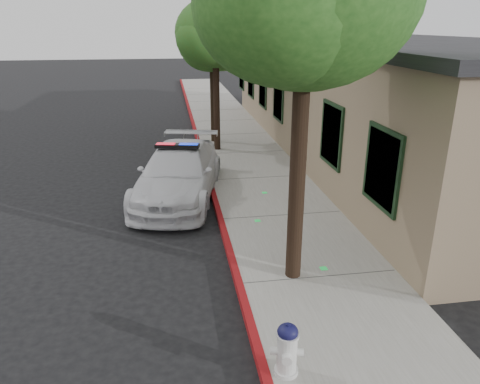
% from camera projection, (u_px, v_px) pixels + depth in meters
% --- Properties ---
extents(ground, '(120.00, 120.00, 0.00)m').
position_uv_depth(ground, '(236.00, 291.00, 8.44)').
color(ground, black).
rests_on(ground, ground).
extents(sidewalk, '(3.20, 60.00, 0.15)m').
position_uv_depth(sidewalk, '(281.00, 218.00, 11.42)').
color(sidewalk, gray).
rests_on(sidewalk, ground).
extents(red_curb, '(0.14, 60.00, 0.16)m').
position_uv_depth(red_curb, '(221.00, 221.00, 11.19)').
color(red_curb, maroon).
rests_on(red_curb, ground).
extents(clapboard_building, '(7.30, 20.89, 4.24)m').
position_uv_depth(clapboard_building, '(375.00, 96.00, 16.98)').
color(clapboard_building, '#836C55').
rests_on(clapboard_building, ground).
extents(police_car, '(3.09, 5.39, 1.59)m').
position_uv_depth(police_car, '(179.00, 173.00, 12.72)').
color(police_car, silver).
rests_on(police_car, ground).
extents(fire_hydrant, '(0.47, 0.41, 0.81)m').
position_uv_depth(fire_hydrant, '(287.00, 349.00, 6.12)').
color(fire_hydrant, silver).
rests_on(fire_hydrant, sidewalk).
extents(street_tree_near, '(3.68, 3.59, 6.57)m').
position_uv_depth(street_tree_near, '(307.00, 1.00, 6.96)').
color(street_tree_near, black).
rests_on(street_tree_near, sidewalk).
extents(street_tree_mid, '(2.87, 2.96, 5.48)m').
position_uv_depth(street_tree_mid, '(215.00, 37.00, 15.96)').
color(street_tree_mid, black).
rests_on(street_tree_mid, sidewalk).
extents(street_tree_far, '(2.73, 2.73, 5.04)m').
position_uv_depth(street_tree_far, '(213.00, 45.00, 17.23)').
color(street_tree_far, black).
rests_on(street_tree_far, sidewalk).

